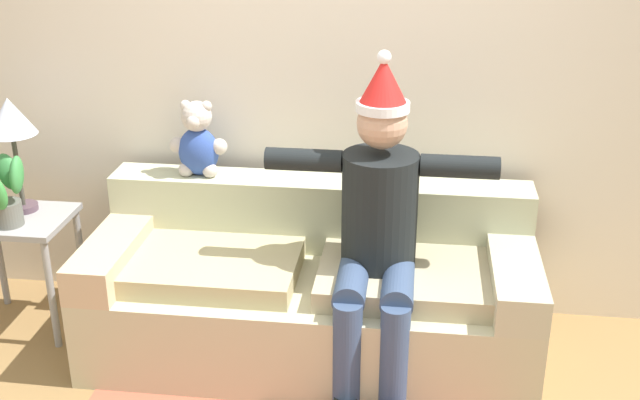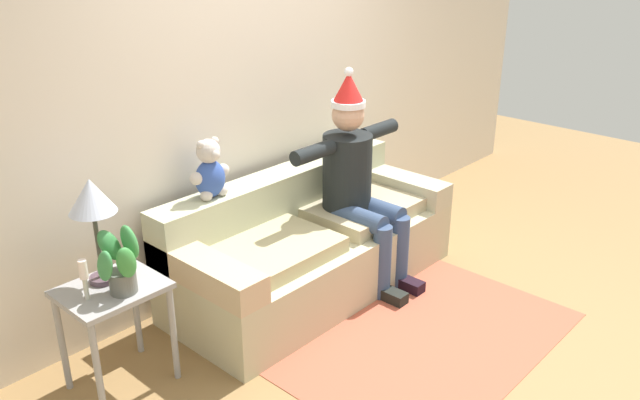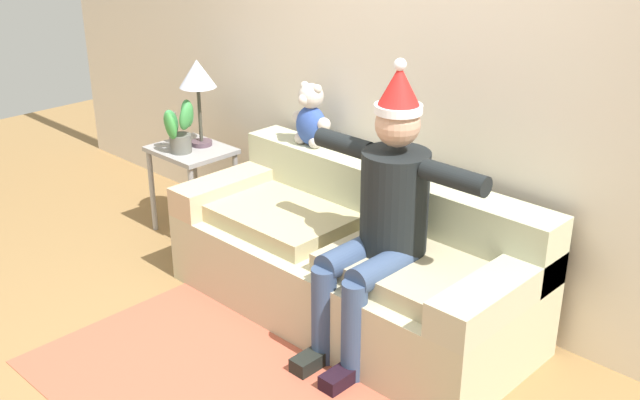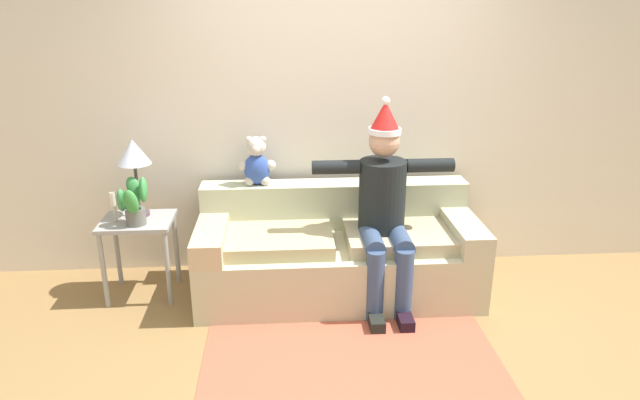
{
  "view_description": "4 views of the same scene",
  "coord_description": "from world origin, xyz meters",
  "px_view_note": "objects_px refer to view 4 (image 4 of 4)",
  "views": [
    {
      "loc": [
        0.47,
        -2.32,
        2.21
      ],
      "look_at": [
        0.05,
        0.94,
        0.82
      ],
      "focal_mm": 44.94,
      "sensor_mm": 36.0,
      "label": 1
    },
    {
      "loc": [
        -2.93,
        -1.75,
        2.34
      ],
      "look_at": [
        -0.05,
        0.88,
        0.7
      ],
      "focal_mm": 36.69,
      "sensor_mm": 36.0,
      "label": 2
    },
    {
      "loc": [
        2.46,
        -1.79,
        2.28
      ],
      "look_at": [
        -0.12,
        0.88,
        0.69
      ],
      "focal_mm": 42.81,
      "sensor_mm": 36.0,
      "label": 3
    },
    {
      "loc": [
        -0.4,
        -2.87,
        2.13
      ],
      "look_at": [
        -0.14,
        0.94,
        0.77
      ],
      "focal_mm": 31.7,
      "sensor_mm": 36.0,
      "label": 4
    }
  ],
  "objects_px": {
    "side_table": "(139,233)",
    "candle_tall": "(114,203)",
    "couch": "(337,251)",
    "teddy_bear": "(257,163)",
    "person_seated": "(384,203)",
    "table_lamp": "(134,156)",
    "potted_plant": "(134,203)"
  },
  "relations": [
    {
      "from": "couch",
      "to": "table_lamp",
      "type": "distance_m",
      "value": 1.65
    },
    {
      "from": "table_lamp",
      "to": "potted_plant",
      "type": "bearing_deg",
      "value": -87.01
    },
    {
      "from": "side_table",
      "to": "table_lamp",
      "type": "height_order",
      "value": "table_lamp"
    },
    {
      "from": "teddy_bear",
      "to": "potted_plant",
      "type": "height_order",
      "value": "teddy_bear"
    },
    {
      "from": "person_seated",
      "to": "potted_plant",
      "type": "relative_size",
      "value": 4.17
    },
    {
      "from": "person_seated",
      "to": "couch",
      "type": "bearing_deg",
      "value": 153.21
    },
    {
      "from": "couch",
      "to": "side_table",
      "type": "height_order",
      "value": "couch"
    },
    {
      "from": "person_seated",
      "to": "side_table",
      "type": "xyz_separation_m",
      "value": [
        -1.79,
        0.18,
        -0.26
      ]
    },
    {
      "from": "side_table",
      "to": "table_lamp",
      "type": "relative_size",
      "value": 1.05
    },
    {
      "from": "person_seated",
      "to": "candle_tall",
      "type": "height_order",
      "value": "person_seated"
    },
    {
      "from": "person_seated",
      "to": "potted_plant",
      "type": "distance_m",
      "value": 1.78
    },
    {
      "from": "side_table",
      "to": "table_lamp",
      "type": "distance_m",
      "value": 0.57
    },
    {
      "from": "couch",
      "to": "table_lamp",
      "type": "relative_size",
      "value": 3.59
    },
    {
      "from": "potted_plant",
      "to": "person_seated",
      "type": "bearing_deg",
      "value": -3.01
    },
    {
      "from": "person_seated",
      "to": "teddy_bear",
      "type": "xyz_separation_m",
      "value": [
        -0.91,
        0.43,
        0.2
      ]
    },
    {
      "from": "side_table",
      "to": "potted_plant",
      "type": "bearing_deg",
      "value": -80.24
    },
    {
      "from": "couch",
      "to": "teddy_bear",
      "type": "bearing_deg",
      "value": 155.79
    },
    {
      "from": "person_seated",
      "to": "teddy_bear",
      "type": "relative_size",
      "value": 3.93
    },
    {
      "from": "side_table",
      "to": "table_lamp",
      "type": "xyz_separation_m",
      "value": [
        0.01,
        0.08,
        0.57
      ]
    },
    {
      "from": "side_table",
      "to": "candle_tall",
      "type": "bearing_deg",
      "value": -172.11
    },
    {
      "from": "teddy_bear",
      "to": "table_lamp",
      "type": "bearing_deg",
      "value": -169.64
    },
    {
      "from": "potted_plant",
      "to": "candle_tall",
      "type": "xyz_separation_m",
      "value": [
        -0.16,
        0.07,
        -0.02
      ]
    },
    {
      "from": "candle_tall",
      "to": "teddy_bear",
      "type": "bearing_deg",
      "value": 14.5
    },
    {
      "from": "couch",
      "to": "person_seated",
      "type": "distance_m",
      "value": 0.56
    },
    {
      "from": "couch",
      "to": "person_seated",
      "type": "relative_size",
      "value": 1.38
    },
    {
      "from": "teddy_bear",
      "to": "potted_plant",
      "type": "relative_size",
      "value": 1.06
    },
    {
      "from": "person_seated",
      "to": "potted_plant",
      "type": "xyz_separation_m",
      "value": [
        -1.78,
        0.09,
        0.02
      ]
    },
    {
      "from": "side_table",
      "to": "potted_plant",
      "type": "xyz_separation_m",
      "value": [
        0.02,
        -0.09,
        0.27
      ]
    },
    {
      "from": "couch",
      "to": "teddy_bear",
      "type": "relative_size",
      "value": 5.44
    },
    {
      "from": "table_lamp",
      "to": "candle_tall",
      "type": "xyz_separation_m",
      "value": [
        -0.15,
        -0.1,
        -0.32
      ]
    },
    {
      "from": "teddy_bear",
      "to": "side_table",
      "type": "height_order",
      "value": "teddy_bear"
    },
    {
      "from": "couch",
      "to": "potted_plant",
      "type": "height_order",
      "value": "potted_plant"
    }
  ]
}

